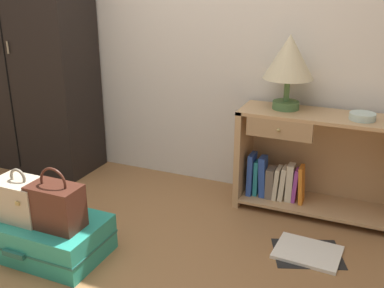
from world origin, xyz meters
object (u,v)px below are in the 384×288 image
(handbag, at_px, (56,206))
(open_book_on_floor, at_px, (308,252))
(wardrobe, at_px, (26,43))
(bowl, at_px, (362,116))
(train_case, at_px, (21,199))
(bookshelf, at_px, (310,163))
(table_lamp, at_px, (289,59))
(suitcase_large, at_px, (42,234))

(handbag, relative_size, open_book_on_floor, 0.76)
(wardrobe, height_order, bowl, wardrobe)
(train_case, height_order, handbag, handbag)
(bookshelf, xyz_separation_m, train_case, (-1.38, -1.14, -0.01))
(table_lamp, height_order, open_book_on_floor, table_lamp)
(suitcase_large, distance_m, train_case, 0.24)
(table_lamp, xyz_separation_m, suitcase_large, (-1.10, -1.12, -0.89))
(suitcase_large, relative_size, handbag, 2.16)
(bookshelf, xyz_separation_m, open_book_on_floor, (0.11, -0.53, -0.33))
(wardrobe, height_order, table_lamp, wardrobe)
(train_case, bearing_deg, table_lamp, 44.21)
(handbag, bearing_deg, table_lamp, 50.86)
(bookshelf, xyz_separation_m, bowl, (0.28, -0.04, 0.36))
(table_lamp, relative_size, train_case, 1.60)
(bookshelf, distance_m, handbag, 1.61)
(suitcase_large, bearing_deg, open_book_on_floor, 22.28)
(wardrobe, bearing_deg, handbag, -44.63)
(bookshelf, distance_m, suitcase_large, 1.71)
(bowl, bearing_deg, open_book_on_floor, -109.78)
(table_lamp, bearing_deg, wardrobe, -177.72)
(bookshelf, relative_size, handbag, 2.99)
(handbag, bearing_deg, bowl, 37.79)
(bookshelf, bearing_deg, wardrobe, -178.36)
(table_lamp, bearing_deg, train_case, -135.79)
(bookshelf, height_order, bowl, bowl)
(wardrobe, distance_m, bookshelf, 2.32)
(suitcase_large, xyz_separation_m, handbag, (0.16, -0.03, 0.23))
(table_lamp, distance_m, handbag, 1.63)
(suitcase_large, height_order, open_book_on_floor, suitcase_large)
(bookshelf, distance_m, bowl, 0.46)
(wardrobe, xyz_separation_m, bowl, (2.50, 0.02, -0.30))
(bookshelf, xyz_separation_m, handbag, (-1.13, -1.14, 0.00))
(train_case, bearing_deg, open_book_on_floor, 22.10)
(suitcase_large, relative_size, open_book_on_floor, 1.63)
(bookshelf, relative_size, train_case, 3.49)
(bowl, height_order, suitcase_large, bowl)
(bowl, height_order, open_book_on_floor, bowl)
(wardrobe, height_order, open_book_on_floor, wardrobe)
(table_lamp, xyz_separation_m, handbag, (-0.94, -1.16, -0.66))
(bookshelf, height_order, open_book_on_floor, bookshelf)
(train_case, distance_m, handbag, 0.24)
(wardrobe, relative_size, table_lamp, 4.24)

